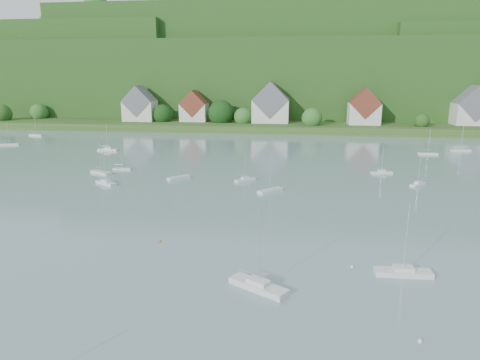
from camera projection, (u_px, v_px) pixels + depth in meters
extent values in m
cube|color=#2C4A1C|center=(262.00, 123.00, 204.26)|extent=(600.00, 60.00, 3.00)
cube|color=#153E13|center=(272.00, 81.00, 272.03)|extent=(620.00, 160.00, 40.00)
cube|color=#153E13|center=(38.00, 74.00, 276.22)|extent=(200.00, 120.00, 52.00)
cube|color=#153E13|center=(288.00, 68.00, 264.01)|extent=(240.00, 130.00, 60.00)
sphere|color=#286224|center=(39.00, 112.00, 209.15)|extent=(8.61, 8.61, 8.61)
sphere|color=#1D4615|center=(2.00, 114.00, 200.05)|extent=(9.03, 9.03, 9.03)
sphere|color=#286224|center=(243.00, 117.00, 188.65)|extent=(8.19, 8.19, 8.19)
sphere|color=#286224|center=(146.00, 116.00, 196.78)|extent=(6.49, 6.49, 6.49)
sphere|color=#286224|center=(366.00, 114.00, 189.23)|extent=(12.16, 12.16, 12.16)
sphere|color=#286224|center=(312.00, 118.00, 180.92)|extent=(8.73, 8.73, 8.73)
sphere|color=black|center=(163.00, 115.00, 195.31)|extent=(9.32, 9.32, 9.32)
sphere|color=#1D4615|center=(422.00, 121.00, 176.94)|extent=(6.24, 6.24, 6.24)
sphere|color=black|center=(466.00, 117.00, 186.34)|extent=(8.16, 8.16, 8.16)
sphere|color=black|center=(221.00, 113.00, 192.07)|extent=(11.92, 11.92, 11.92)
sphere|color=#286224|center=(50.00, 22.00, 235.36)|extent=(10.52, 10.52, 10.52)
sphere|color=#1D4615|center=(135.00, 28.00, 264.04)|extent=(10.29, 10.29, 10.29)
sphere|color=black|center=(154.00, 26.00, 250.75)|extent=(7.18, 7.18, 7.18)
sphere|color=#1D4615|center=(342.00, 7.00, 238.06)|extent=(12.83, 12.83, 12.83)
sphere|color=#286224|center=(197.00, 8.00, 236.26)|extent=(8.18, 8.18, 8.18)
sphere|color=#1D4615|center=(275.00, 14.00, 266.77)|extent=(12.73, 12.73, 12.73)
sphere|color=#1D4615|center=(431.00, 3.00, 222.28)|extent=(11.50, 11.50, 11.50)
sphere|color=#1D4615|center=(376.00, 11.00, 254.33)|extent=(14.65, 14.65, 14.65)
sphere|color=#286224|center=(346.00, 0.00, 215.28)|extent=(11.95, 11.95, 11.95)
sphere|color=#286224|center=(198.00, 16.00, 268.15)|extent=(7.07, 7.07, 7.07)
sphere|color=black|center=(263.00, 7.00, 232.58)|extent=(8.21, 8.21, 8.21)
sphere|color=#286224|center=(234.00, 12.00, 257.84)|extent=(12.24, 12.24, 12.24)
sphere|color=#286224|center=(96.00, 6.00, 237.24)|extent=(13.65, 13.65, 13.65)
sphere|color=#1D4615|center=(457.00, 7.00, 233.06)|extent=(8.03, 8.03, 8.03)
sphere|color=#286224|center=(454.00, 28.00, 236.08)|extent=(14.97, 14.97, 14.97)
sphere|color=#1D4615|center=(413.00, 30.00, 236.70)|extent=(9.78, 9.78, 9.78)
sphere|color=#286224|center=(458.00, 28.00, 225.76)|extent=(9.48, 9.48, 9.48)
sphere|color=#1D4615|center=(205.00, 43.00, 259.60)|extent=(12.01, 12.01, 12.01)
sphere|color=#286224|center=(461.00, 40.00, 245.73)|extent=(15.99, 15.99, 15.99)
sphere|color=black|center=(266.00, 43.00, 264.40)|extent=(15.72, 15.72, 15.72)
sphere|color=#1D4615|center=(290.00, 44.00, 258.59)|extent=(10.54, 10.54, 10.54)
sphere|color=#1D4615|center=(11.00, 50.00, 314.88)|extent=(8.18, 8.18, 8.18)
sphere|color=black|center=(26.00, 49.00, 303.90)|extent=(8.74, 8.74, 8.74)
cube|color=beige|center=(140.00, 111.00, 197.50)|extent=(14.00, 10.00, 9.00)
cube|color=slate|center=(140.00, 101.00, 196.43)|extent=(14.00, 10.40, 14.00)
cube|color=beige|center=(194.00, 112.00, 196.28)|extent=(12.00, 9.00, 8.00)
cube|color=brown|center=(194.00, 103.00, 195.33)|extent=(12.00, 9.36, 12.00)
cube|color=beige|center=(271.00, 111.00, 190.51)|extent=(16.00, 11.00, 10.00)
cube|color=slate|center=(271.00, 100.00, 189.32)|extent=(16.00, 11.44, 16.00)
cube|color=beige|center=(364.00, 114.00, 183.49)|extent=(13.00, 10.00, 9.00)
cube|color=brown|center=(364.00, 103.00, 182.41)|extent=(13.00, 10.40, 13.00)
cube|color=beige|center=(472.00, 114.00, 181.46)|extent=(15.00, 10.00, 9.00)
cube|color=slate|center=(473.00, 103.00, 180.39)|extent=(15.00, 10.40, 15.00)
cube|color=silver|center=(403.00, 273.00, 52.04)|extent=(6.79, 2.06, 0.67)
cube|color=silver|center=(404.00, 268.00, 51.90)|extent=(2.39, 1.38, 0.50)
cylinder|color=silver|center=(407.00, 237.00, 50.96)|extent=(0.10, 0.10, 8.43)
cylinder|color=silver|center=(395.00, 263.00, 51.85)|extent=(3.71, 0.18, 0.08)
cube|color=silver|center=(258.00, 286.00, 48.66)|extent=(7.18, 5.43, 0.72)
cube|color=silver|center=(258.00, 281.00, 48.52)|extent=(2.88, 2.50, 0.50)
cylinder|color=silver|center=(259.00, 246.00, 47.51)|extent=(0.10, 0.10, 8.96)
cylinder|color=silver|center=(251.00, 273.00, 49.02)|extent=(3.42, 2.11, 0.08)
sphere|color=silver|center=(420.00, 342.00, 39.07)|extent=(0.44, 0.44, 0.44)
sphere|color=orange|center=(160.00, 242.00, 62.52)|extent=(0.41, 0.41, 0.41)
sphere|color=silver|center=(352.00, 268.00, 54.13)|extent=(0.42, 0.42, 0.42)
cube|color=silver|center=(270.00, 191.00, 89.08)|extent=(5.23, 5.50, 0.59)
cylinder|color=silver|center=(270.00, 172.00, 88.12)|extent=(0.10, 0.10, 7.42)
cylinder|color=silver|center=(267.00, 186.00, 88.24)|extent=(2.26, 2.46, 0.08)
cube|color=silver|center=(108.00, 150.00, 137.29)|extent=(6.46, 1.85, 0.65)
cube|color=silver|center=(108.00, 148.00, 137.15)|extent=(2.27, 1.28, 0.50)
cylinder|color=silver|center=(107.00, 136.00, 136.25)|extent=(0.10, 0.10, 8.06)
cylinder|color=silver|center=(105.00, 146.00, 137.13)|extent=(3.55, 0.11, 0.08)
cube|color=silver|center=(461.00, 151.00, 136.17)|extent=(6.35, 2.91, 0.61)
cylinder|color=silver|center=(462.00, 138.00, 135.18)|extent=(0.10, 0.10, 7.67)
cylinder|color=silver|center=(458.00, 147.00, 135.82)|extent=(3.32, 0.75, 0.08)
cube|color=silver|center=(418.00, 184.00, 94.42)|extent=(4.19, 4.30, 0.47)
cube|color=silver|center=(418.00, 182.00, 94.31)|extent=(1.80, 1.82, 0.50)
cylinder|color=silver|center=(419.00, 170.00, 93.67)|extent=(0.10, 0.10, 5.86)
cylinder|color=silver|center=(417.00, 180.00, 93.73)|extent=(1.84, 1.92, 0.08)
cube|color=silver|center=(122.00, 169.00, 109.83)|extent=(4.70, 1.52, 0.46)
cylinder|color=silver|center=(121.00, 157.00, 109.09)|extent=(0.10, 0.10, 5.81)
cylinder|color=silver|center=(119.00, 165.00, 109.62)|extent=(2.56, 0.20, 0.08)
cube|color=silver|center=(179.00, 178.00, 100.49)|extent=(4.89, 5.20, 0.56)
cylinder|color=silver|center=(178.00, 162.00, 99.59)|extent=(0.10, 0.10, 6.98)
cylinder|color=silver|center=(176.00, 173.00, 99.68)|extent=(2.11, 2.34, 0.08)
cube|color=silver|center=(245.00, 180.00, 98.39)|extent=(4.79, 4.48, 0.51)
cube|color=silver|center=(245.00, 178.00, 98.27)|extent=(2.01, 1.94, 0.50)
cylinder|color=silver|center=(245.00, 165.00, 97.56)|extent=(0.10, 0.10, 6.41)
cylinder|color=silver|center=(242.00, 175.00, 97.69)|extent=(2.16, 1.93, 0.08)
cube|color=silver|center=(10.00, 144.00, 148.17)|extent=(6.12, 3.65, 0.59)
cylinder|color=silver|center=(8.00, 133.00, 147.21)|extent=(0.10, 0.10, 7.40)
cylinder|color=silver|center=(6.00, 141.00, 147.69)|extent=(3.07, 1.23, 0.08)
cube|color=silver|center=(101.00, 173.00, 105.52)|extent=(6.23, 4.29, 0.61)
cylinder|color=silver|center=(100.00, 156.00, 104.53)|extent=(0.10, 0.10, 7.64)
cylinder|color=silver|center=(98.00, 167.00, 105.73)|extent=(3.04, 1.59, 0.08)
cube|color=silver|center=(106.00, 183.00, 95.24)|extent=(5.83, 4.49, 0.59)
cube|color=silver|center=(106.00, 181.00, 95.11)|extent=(2.35, 2.06, 0.50)
cylinder|color=silver|center=(105.00, 166.00, 94.30)|extent=(0.10, 0.10, 7.32)
cylinder|color=silver|center=(103.00, 177.00, 95.50)|extent=(2.77, 1.78, 0.08)
cube|color=silver|center=(428.00, 154.00, 130.73)|extent=(5.70, 1.60, 0.57)
cylinder|color=silver|center=(429.00, 141.00, 129.81)|extent=(0.10, 0.10, 7.12)
cylinder|color=silver|center=(425.00, 150.00, 130.56)|extent=(3.13, 0.08, 0.08)
cube|color=silver|center=(382.00, 173.00, 105.59)|extent=(5.37, 2.44, 0.52)
cube|color=silver|center=(382.00, 171.00, 105.47)|extent=(1.98, 1.35, 0.50)
cylinder|color=silver|center=(383.00, 159.00, 104.76)|extent=(0.10, 0.10, 6.48)
cylinder|color=silver|center=(379.00, 168.00, 105.27)|extent=(2.81, 0.64, 0.08)
cube|color=silver|center=(37.00, 135.00, 170.63)|extent=(6.56, 3.19, 0.63)
cylinder|color=silver|center=(35.00, 124.00, 169.62)|extent=(0.10, 0.10, 7.90)
cylinder|color=silver|center=(34.00, 132.00, 170.68)|extent=(3.40, 0.88, 0.08)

